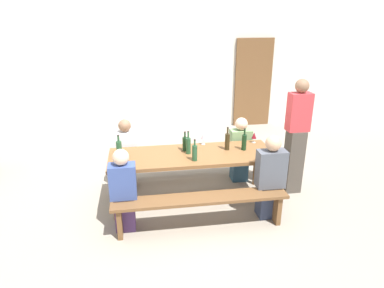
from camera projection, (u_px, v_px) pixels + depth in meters
The scene contains 19 objects.
ground_plane at pixel (192, 200), 5.11m from camera, with size 24.00×24.00×0.00m, color gray.
back_wall at pixel (168, 61), 7.88m from camera, with size 14.00×0.20×3.20m, color silver.
wooden_door at pixel (253, 83), 8.24m from camera, with size 0.90×0.06×2.10m, color brown.
tasting_table at pixel (192, 158), 4.87m from camera, with size 2.34×0.82×0.75m.
bench_near at pixel (201, 203), 4.32m from camera, with size 2.24×0.30×0.45m.
bench_far at pixel (185, 159), 5.64m from camera, with size 2.24×0.30×0.45m.
wine_bottle_0 at pixel (244, 142), 4.94m from camera, with size 0.07×0.07×0.33m.
wine_bottle_1 at pixel (119, 148), 4.75m from camera, with size 0.08×0.08×0.30m.
wine_bottle_2 at pixel (227, 141), 4.95m from camera, with size 0.07×0.07×0.35m.
wine_bottle_3 at pixel (185, 144), 4.92m from camera, with size 0.07×0.07×0.29m.
wine_bottle_4 at pixel (188, 145), 4.81m from camera, with size 0.07×0.07×0.34m.
wine_bottle_5 at pixel (195, 152), 4.58m from camera, with size 0.07×0.07×0.30m.
wine_glass_0 at pixel (203, 137), 5.16m from camera, with size 0.08×0.08×0.17m.
wine_glass_1 at pixel (254, 136), 5.23m from camera, with size 0.07×0.07×0.17m.
seated_guest_near_0 at pixel (124, 192), 4.26m from camera, with size 0.33×0.24×1.10m.
seated_guest_near_1 at pixel (270, 179), 4.53m from camera, with size 0.38×0.24×1.17m.
seated_guest_far_0 at pixel (127, 156), 5.30m from camera, with size 0.33×0.24×1.13m.
seated_guest_far_1 at pixel (240, 151), 5.57m from camera, with size 0.34×0.24×1.08m.
standing_host at pixel (296, 138), 5.10m from camera, with size 0.32×0.24×1.76m.
Camera 1 is at (-0.69, -4.42, 2.61)m, focal length 31.86 mm.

